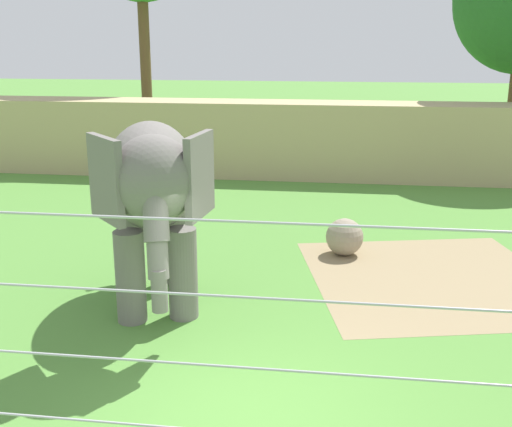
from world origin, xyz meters
The scene contains 6 objects.
ground_plane centered at (0.00, 0.00, 0.00)m, with size 120.00×120.00×0.00m, color #518938.
dirt_patch centered at (2.89, 5.00, 0.00)m, with size 4.61×4.74×0.01m, color #937F5B.
embankment_wall centered at (0.00, 13.99, 1.24)m, with size 36.00×1.80×2.48m, color tan.
elephant centered at (-2.05, 2.99, 2.16)m, with size 2.50×4.23×3.25m.
enrichment_ball centered at (1.17, 6.19, 0.40)m, with size 0.80×0.80×0.80m, color gray.
cable_fence centered at (0.00, -2.80, 1.77)m, with size 12.07×0.24×3.50m.
Camera 1 is at (1.00, -6.79, 4.56)m, focal length 44.08 mm.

